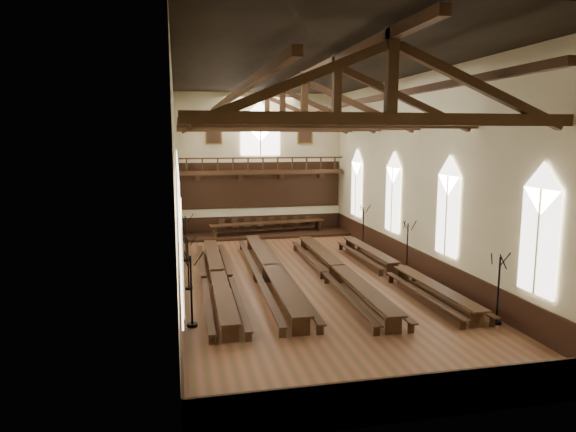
% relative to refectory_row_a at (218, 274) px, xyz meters
% --- Properties ---
extents(ground, '(26.00, 26.00, 0.00)m').
position_rel_refectory_row_a_xyz_m(ground, '(4.22, 0.30, -0.54)').
color(ground, brown).
rests_on(ground, ground).
extents(room_walls, '(26.00, 26.00, 26.00)m').
position_rel_refectory_row_a_xyz_m(room_walls, '(4.22, 0.30, 5.91)').
color(room_walls, beige).
rests_on(room_walls, ground).
extents(wainscot_band, '(12.00, 26.00, 1.20)m').
position_rel_refectory_row_a_xyz_m(wainscot_band, '(4.22, 0.30, 0.06)').
color(wainscot_band, black).
rests_on(wainscot_band, ground).
extents(side_windows, '(11.85, 19.80, 4.50)m').
position_rel_refectory_row_a_xyz_m(side_windows, '(4.22, 0.30, 3.20)').
color(side_windows, white).
rests_on(side_windows, room_walls).
extents(end_window, '(2.80, 0.12, 3.80)m').
position_rel_refectory_row_a_xyz_m(end_window, '(4.22, 13.20, 6.68)').
color(end_window, white).
rests_on(end_window, room_walls).
extents(minstrels_gallery, '(11.80, 1.24, 3.70)m').
position_rel_refectory_row_a_xyz_m(minstrels_gallery, '(4.22, 12.96, 3.36)').
color(minstrels_gallery, '#3A2212').
rests_on(minstrels_gallery, room_walls).
extents(portraits, '(7.75, 0.09, 1.45)m').
position_rel_refectory_row_a_xyz_m(portraits, '(4.22, 13.20, 6.56)').
color(portraits, brown).
rests_on(portraits, room_walls).
extents(roof_trusses, '(11.70, 25.70, 2.80)m').
position_rel_refectory_row_a_xyz_m(roof_trusses, '(4.22, 0.30, 7.67)').
color(roof_trusses, '#3A2212').
rests_on(roof_trusses, room_walls).
extents(refectory_row_a, '(1.63, 14.40, 0.75)m').
position_rel_refectory_row_a_xyz_m(refectory_row_a, '(0.00, 0.00, 0.00)').
color(refectory_row_a, '#3A2212').
rests_on(refectory_row_a, ground).
extents(refectory_row_b, '(1.85, 15.06, 0.82)m').
position_rel_refectory_row_a_xyz_m(refectory_row_b, '(2.57, 0.35, 0.05)').
color(refectory_row_b, '#3A2212').
rests_on(refectory_row_b, ground).
extents(refectory_row_c, '(1.75, 14.68, 0.78)m').
position_rel_refectory_row_a_xyz_m(refectory_row_c, '(5.77, -0.37, 0.02)').
color(refectory_row_c, '#3A2212').
rests_on(refectory_row_c, ground).
extents(refectory_row_d, '(1.56, 14.19, 0.73)m').
position_rel_refectory_row_a_xyz_m(refectory_row_d, '(8.74, -0.65, -0.02)').
color(refectory_row_d, '#3A2212').
rests_on(refectory_row_d, ground).
extents(dais, '(11.40, 2.79, 0.19)m').
position_rel_refectory_row_a_xyz_m(dais, '(4.48, 11.70, -0.45)').
color(dais, black).
rests_on(dais, ground).
extents(high_table, '(8.31, 2.01, 0.77)m').
position_rel_refectory_row_a_xyz_m(high_table, '(4.48, 11.70, 0.30)').
color(high_table, '#3A2212').
rests_on(high_table, dais).
extents(high_chairs, '(6.77, 0.48, 0.98)m').
position_rel_refectory_row_a_xyz_m(high_chairs, '(4.48, 12.51, 0.17)').
color(high_chairs, '#3A2212').
rests_on(high_chairs, dais).
extents(candelabrum_left_near, '(0.77, 0.86, 2.81)m').
position_rel_refectory_row_a_xyz_m(candelabrum_left_near, '(-1.33, -5.06, 0.31)').
color(candelabrum_left_near, black).
rests_on(candelabrum_left_near, ground).
extents(candelabrum_left_mid, '(0.70, 0.76, 2.48)m').
position_rel_refectory_row_a_xyz_m(candelabrum_left_mid, '(-1.33, -0.29, 0.21)').
color(candelabrum_left_mid, black).
rests_on(candelabrum_left_mid, ground).
extents(candelabrum_left_far, '(0.74, 0.83, 2.70)m').
position_rel_refectory_row_a_xyz_m(candelabrum_left_far, '(-1.33, 5.22, 0.28)').
color(candelabrum_left_far, black).
rests_on(candelabrum_left_far, ground).
extents(candelabrum_right_near, '(0.80, 0.80, 2.71)m').
position_rel_refectory_row_a_xyz_m(candelabrum_right_near, '(9.77, -7.20, 0.28)').
color(candelabrum_right_near, black).
rests_on(candelabrum_right_near, ground).
extents(candelabrum_right_mid, '(0.79, 0.79, 2.68)m').
position_rel_refectory_row_a_xyz_m(candelabrum_right_mid, '(9.77, 0.50, 0.27)').
color(candelabrum_right_mid, black).
rests_on(candelabrum_right_mid, ground).
extents(candelabrum_right_far, '(0.75, 0.82, 2.67)m').
position_rel_refectory_row_a_xyz_m(candelabrum_right_far, '(9.77, 6.87, 0.27)').
color(candelabrum_right_far, black).
rests_on(candelabrum_right_far, ground).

